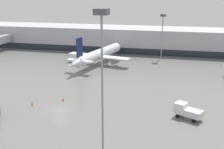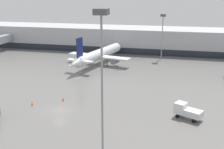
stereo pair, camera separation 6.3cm
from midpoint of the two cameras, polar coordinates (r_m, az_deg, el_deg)
The scene contains 8 objects.
ground_plane at distance 56.91m, azimuth -10.61°, elevation -7.10°, with size 320.00×320.00×0.00m, color slate.
terminal_building at distance 113.01m, azimuth 1.91°, elevation 7.31°, with size 160.00×31.34×9.00m.
parked_jet_0 at distance 89.60m, azimuth -2.74°, elevation 4.06°, with size 21.30×33.31×10.20m.
service_truck_1 at distance 53.77m, azimuth 15.00°, elevation -7.13°, with size 5.45×4.10×2.74m.
traffic_cone_1 at distance 61.19m, azimuth -9.89°, elevation -4.97°, with size 0.49×0.49×0.73m.
traffic_cone_3 at distance 60.29m, azimuth -15.91°, elevation -5.69°, with size 0.44×0.44×0.79m.
apron_light_mast_0 at distance 37.13m, azimuth -2.08°, elevation 6.24°, with size 1.80×1.80×20.44m.
apron_light_mast_1 at distance 97.54m, azimuth 10.31°, elevation 10.26°, with size 1.80×1.80×15.32m.
Camera 2 is at (22.03, -47.41, 22.49)m, focal length 45.00 mm.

